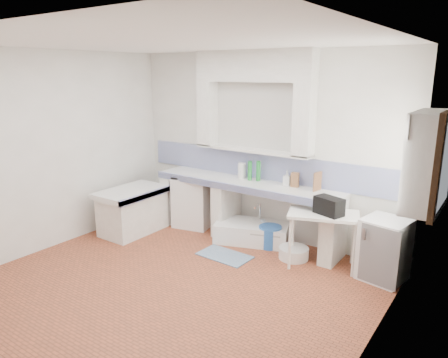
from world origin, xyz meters
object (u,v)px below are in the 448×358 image
Objects in this scene: stove at (194,201)px; sink at (252,233)px; fridge at (384,249)px; side_table at (322,240)px.

sink is at bearing -14.52° from stove.
stove is 3.09m from fridge.
fridge is (1.94, -0.10, 0.26)m from sink.
side_table is at bearing -18.74° from stove.
stove is at bearing -172.18° from fridge.
stove reaches higher than fridge.
sink is at bearing -172.58° from fridge.
fridge is at bearing -11.50° from side_table.
side_table is (1.19, -0.21, 0.24)m from sink.
sink is 1.40× the size of fridge.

